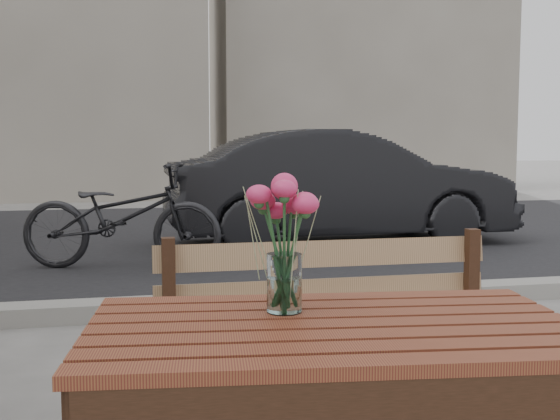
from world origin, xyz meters
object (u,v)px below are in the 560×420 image
at_px(main_table, 333,371).
at_px(bicycle, 121,216).
at_px(parked_car, 339,187).
at_px(main_vase, 284,226).

height_order(main_table, bicycle, bicycle).
height_order(main_table, parked_car, parked_car).
bearing_deg(parked_car, main_vase, 160.22).
bearing_deg(main_vase, bicycle, 95.00).
bearing_deg(main_table, bicycle, 102.72).
height_order(parked_car, bicycle, parked_car).
bearing_deg(bicycle, main_vase, -157.96).
relative_size(main_table, parked_car, 0.32).
bearing_deg(parked_car, main_table, 161.37).
bearing_deg(main_vase, main_table, -55.61).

